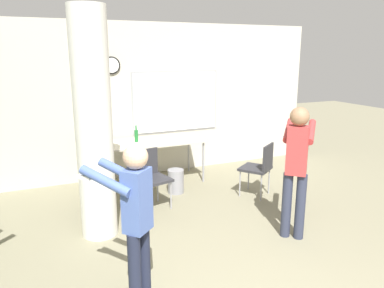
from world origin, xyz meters
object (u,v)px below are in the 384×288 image
object	(u,v)px
bottle_on_table	(136,136)
chair_table_left	(94,176)
chair_table_front	(151,174)
person_playing_front	(135,216)
person_playing_side	(297,162)
chair_mid_room	(260,166)
folding_table	(151,144)

from	to	relation	value
bottle_on_table	chair_table_left	world-z (taller)	bottle_on_table
bottle_on_table	chair_table_front	world-z (taller)	bottle_on_table
chair_table_front	bottle_on_table	bearing A→B (deg)	85.13
person_playing_front	chair_table_front	bearing A→B (deg)	69.20
person_playing_side	person_playing_front	bearing A→B (deg)	-165.52
bottle_on_table	chair_mid_room	size ratio (longest dim) A/B	0.34
bottle_on_table	chair_table_front	xyz separation A→B (m)	(-0.09, -1.08, -0.36)
folding_table	chair_mid_room	xyz separation A→B (m)	(1.39, -1.31, -0.20)
bottle_on_table	person_playing_front	distance (m)	3.38
chair_table_front	person_playing_front	world-z (taller)	person_playing_front
bottle_on_table	person_playing_side	bearing A→B (deg)	-65.09
chair_table_left	person_playing_side	world-z (taller)	person_playing_side
folding_table	bottle_on_table	xyz separation A→B (m)	(-0.24, 0.05, 0.16)
folding_table	person_playing_side	xyz separation A→B (m)	(1.01, -2.64, 0.26)
chair_table_left	chair_table_front	bearing A→B (deg)	-18.39
folding_table	bottle_on_table	distance (m)	0.29
chair_table_front	person_playing_side	distance (m)	2.14
folding_table	chair_table_left	xyz separation A→B (m)	(-1.12, -0.77, -0.20)
person_playing_side	chair_table_left	bearing A→B (deg)	138.69
folding_table	chair_table_left	distance (m)	1.37
bottle_on_table	person_playing_side	size ratio (longest dim) A/B	0.18
person_playing_side	person_playing_front	size ratio (longest dim) A/B	1.07
folding_table	chair_table_left	bearing A→B (deg)	-145.35
chair_table_left	person_playing_front	distance (m)	2.46
chair_table_left	chair_mid_room	xyz separation A→B (m)	(2.51, -0.54, 0.00)
chair_table_left	chair_mid_room	world-z (taller)	same
chair_mid_room	chair_table_left	bearing A→B (deg)	167.91
folding_table	person_playing_front	xyz separation A→B (m)	(-1.16, -3.20, 0.20)
folding_table	chair_table_left	size ratio (longest dim) A/B	2.12
bottle_on_table	chair_table_front	distance (m)	1.15
bottle_on_table	chair_mid_room	world-z (taller)	bottle_on_table
bottle_on_table	chair_table_front	size ratio (longest dim) A/B	0.34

